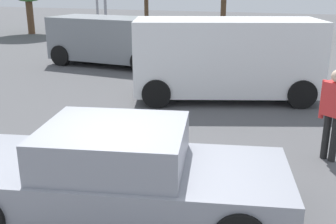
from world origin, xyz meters
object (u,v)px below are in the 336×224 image
at_px(sedan_foreground, 120,174).
at_px(van_white, 226,57).
at_px(suv_dark, 112,39).
at_px(pedestrian, 334,107).

bearing_deg(sedan_foreground, van_white, 76.45).
distance_m(sedan_foreground, van_white, 6.42).
height_order(van_white, suv_dark, van_white).
bearing_deg(van_white, suv_dark, -50.92).
distance_m(sedan_foreground, suv_dark, 10.94).
bearing_deg(sedan_foreground, pedestrian, 33.32).
distance_m(sedan_foreground, pedestrian, 4.09).
height_order(sedan_foreground, van_white, van_white).
bearing_deg(suv_dark, pedestrian, -36.74).
xyz_separation_m(sedan_foreground, van_white, (0.21, 6.39, 0.59)).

